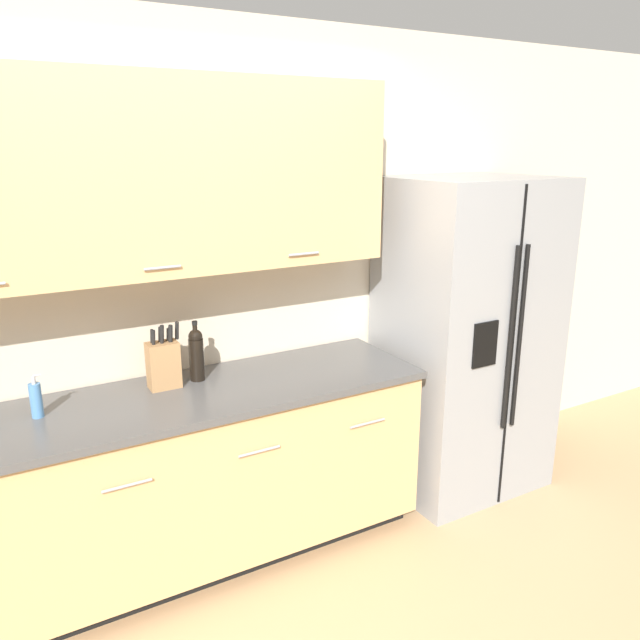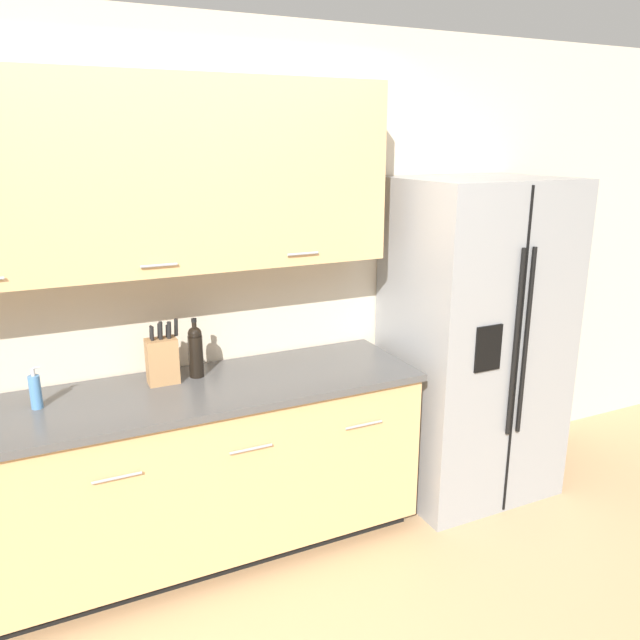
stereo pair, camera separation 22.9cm
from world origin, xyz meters
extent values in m
cube|color=beige|center=(0.00, 1.39, 1.30)|extent=(10.00, 0.05, 2.60)
cube|color=tan|center=(-0.14, 1.21, 1.87)|extent=(2.29, 0.32, 0.86)
cylinder|color=#99999E|center=(-0.14, 1.03, 1.50)|extent=(0.16, 0.01, 0.01)
cylinder|color=#99999E|center=(0.55, 1.03, 1.50)|extent=(0.16, 0.01, 0.01)
cube|color=black|center=(-0.14, 1.09, 0.04)|extent=(2.38, 0.54, 0.09)
cube|color=tan|center=(-0.14, 1.05, 0.48)|extent=(2.42, 0.62, 0.77)
cube|color=#4C4C4C|center=(-0.14, 1.03, 0.88)|extent=(2.44, 0.64, 0.03)
cylinder|color=#99999E|center=(-0.43, 0.72, 0.69)|extent=(0.20, 0.01, 0.01)
cylinder|color=#99999E|center=(0.15, 0.72, 0.69)|extent=(0.20, 0.01, 0.01)
cylinder|color=#99999E|center=(0.73, 0.72, 0.69)|extent=(0.20, 0.01, 0.01)
cube|color=gray|center=(1.61, 1.00, 0.92)|extent=(0.90, 0.70, 1.83)
cube|color=black|center=(1.61, 0.65, 0.92)|extent=(0.01, 0.01, 1.80)
cylinder|color=black|center=(1.57, 0.64, 1.01)|extent=(0.02, 0.02, 1.01)
cylinder|color=black|center=(1.64, 0.64, 1.01)|extent=(0.02, 0.02, 1.01)
cube|color=black|center=(1.40, 0.65, 1.01)|extent=(0.16, 0.01, 0.24)
cube|color=#A87A4C|center=(-0.13, 1.16, 1.01)|extent=(0.14, 0.10, 0.22)
cylinder|color=black|center=(-0.17, 1.18, 1.15)|extent=(0.01, 0.03, 0.07)
cylinder|color=black|center=(-0.17, 1.15, 1.16)|extent=(0.02, 0.03, 0.07)
cylinder|color=black|center=(-0.13, 1.18, 1.16)|extent=(0.02, 0.03, 0.08)
cylinder|color=black|center=(-0.13, 1.15, 1.16)|extent=(0.02, 0.04, 0.09)
cylinder|color=black|center=(-0.09, 1.18, 1.15)|extent=(0.02, 0.03, 0.06)
cylinder|color=black|center=(-0.09, 1.15, 1.16)|extent=(0.02, 0.04, 0.09)
cylinder|color=black|center=(-0.05, 1.18, 1.16)|extent=(0.02, 0.04, 0.09)
cylinder|color=black|center=(0.03, 1.18, 1.00)|extent=(0.07, 0.07, 0.21)
sphere|color=black|center=(0.03, 1.18, 1.12)|extent=(0.07, 0.07, 0.07)
cylinder|color=black|center=(0.03, 1.18, 1.14)|extent=(0.02, 0.02, 0.07)
cylinder|color=black|center=(0.03, 1.18, 1.19)|extent=(0.03, 0.03, 0.02)
cylinder|color=#4C7FB2|center=(-0.69, 1.10, 0.97)|extent=(0.05, 0.05, 0.15)
cylinder|color=#B2B2B5|center=(-0.69, 1.10, 1.06)|extent=(0.02, 0.02, 0.04)
cylinder|color=#B2B2B5|center=(-0.68, 1.10, 1.08)|extent=(0.03, 0.01, 0.01)
camera|label=1|loc=(-0.86, -1.59, 2.02)|focal=35.00mm
camera|label=2|loc=(-0.65, -1.69, 2.02)|focal=35.00mm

